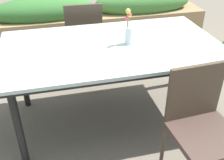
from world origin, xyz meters
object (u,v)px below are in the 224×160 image
object	(u,v)px
planter_box	(96,20)
chair_near_right	(201,123)
chair_far_side	(84,37)
dining_table	(112,51)
flower_vase	(129,30)

from	to	relation	value
planter_box	chair_near_right	bearing A→B (deg)	-85.19
chair_far_side	planter_box	xyz separation A→B (m)	(0.32, 0.90, -0.15)
chair_far_side	chair_near_right	size ratio (longest dim) A/B	1.02
dining_table	planter_box	distance (m)	1.77
planter_box	dining_table	bearing A→B (deg)	-96.40
dining_table	planter_box	size ratio (longest dim) A/B	0.58
dining_table	chair_far_side	bearing A→B (deg)	98.65
dining_table	chair_near_right	world-z (taller)	chair_near_right
chair_near_right	flower_vase	size ratio (longest dim) A/B	2.96
chair_near_right	planter_box	distance (m)	2.56
flower_vase	planter_box	size ratio (longest dim) A/B	0.10
chair_far_side	chair_near_right	bearing A→B (deg)	-68.48
chair_far_side	chair_near_right	distance (m)	1.73
chair_near_right	dining_table	bearing A→B (deg)	-67.51
flower_vase	planter_box	bearing A→B (deg)	88.12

